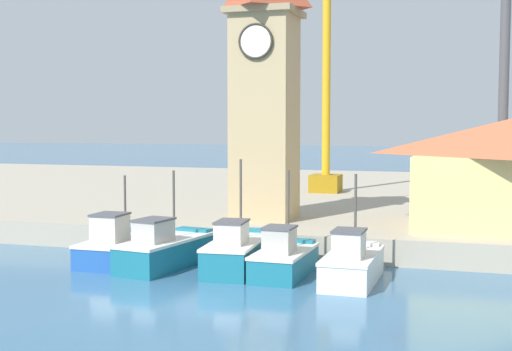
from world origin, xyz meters
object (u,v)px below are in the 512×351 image
at_px(fishing_boat_center, 352,264).
at_px(port_crane_far, 502,98).
at_px(fishing_boat_far_left, 118,246).
at_px(clock_tower, 265,75).
at_px(fishing_boat_mid_left, 284,258).
at_px(port_crane_near, 328,75).
at_px(fishing_boat_left_outer, 165,249).
at_px(fishing_boat_left_inner, 237,252).

xyz_separation_m(fishing_boat_center, port_crane_far, (5.65, 17.11, 6.59)).
height_order(fishing_boat_far_left, port_crane_far, port_crane_far).
bearing_deg(clock_tower, port_crane_far, 39.18).
height_order(fishing_boat_mid_left, clock_tower, clock_tower).
bearing_deg(clock_tower, port_crane_near, 88.99).
xyz_separation_m(fishing_boat_far_left, fishing_boat_left_outer, (2.31, -0.33, 0.03)).
distance_m(fishing_boat_mid_left, port_crane_far, 19.85).
bearing_deg(fishing_boat_mid_left, port_crane_far, 63.42).
relative_size(fishing_boat_mid_left, clock_tower, 0.28).
distance_m(fishing_boat_far_left, fishing_boat_center, 10.16).
height_order(fishing_boat_center, clock_tower, clock_tower).
xyz_separation_m(fishing_boat_left_outer, clock_tower, (2.08, 7.36, 7.52)).
xyz_separation_m(fishing_boat_far_left, clock_tower, (4.40, 7.03, 7.55)).
xyz_separation_m(fishing_boat_left_inner, fishing_boat_mid_left, (2.10, -0.48, -0.07)).
relative_size(fishing_boat_left_inner, fishing_boat_mid_left, 1.24).
relative_size(fishing_boat_far_left, clock_tower, 0.31).
relative_size(fishing_boat_far_left, fishing_boat_mid_left, 1.10).
xyz_separation_m(fishing_boat_left_outer, fishing_boat_mid_left, (5.09, -0.10, -0.06)).
distance_m(fishing_boat_left_outer, port_crane_near, 23.24).
relative_size(fishing_boat_center, port_crane_near, 0.22).
height_order(fishing_boat_left_inner, fishing_boat_mid_left, fishing_boat_left_inner).
bearing_deg(fishing_boat_left_outer, port_crane_near, 83.82).
relative_size(fishing_boat_far_left, fishing_boat_left_inner, 0.88).
bearing_deg(port_crane_near, fishing_boat_mid_left, -82.75).
bearing_deg(fishing_boat_mid_left, port_crane_near, 97.25).
bearing_deg(port_crane_far, fishing_boat_left_outer, -128.98).
height_order(fishing_boat_left_outer, fishing_boat_mid_left, fishing_boat_mid_left).
distance_m(fishing_boat_center, clock_tower, 12.30).
relative_size(clock_tower, port_crane_far, 0.85).
relative_size(fishing_boat_center, port_crane_far, 0.25).
height_order(fishing_boat_center, port_crane_near, port_crane_near).
height_order(fishing_boat_far_left, fishing_boat_center, fishing_boat_center).
xyz_separation_m(fishing_boat_mid_left, port_crane_near, (-2.75, 21.66, 8.43)).
relative_size(fishing_boat_mid_left, fishing_boat_center, 0.94).
height_order(fishing_boat_far_left, clock_tower, clock_tower).
relative_size(fishing_boat_left_inner, fishing_boat_center, 1.16).
height_order(fishing_boat_left_inner, port_crane_far, port_crane_far).
xyz_separation_m(fishing_boat_left_inner, fishing_boat_center, (4.83, -0.85, -0.04)).
height_order(clock_tower, port_crane_far, port_crane_far).
distance_m(clock_tower, port_crane_far, 14.71).
bearing_deg(clock_tower, fishing_boat_center, -53.83).
height_order(fishing_boat_left_inner, fishing_boat_center, fishing_boat_left_inner).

